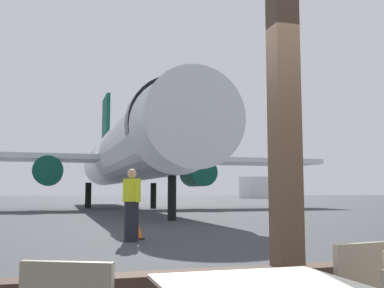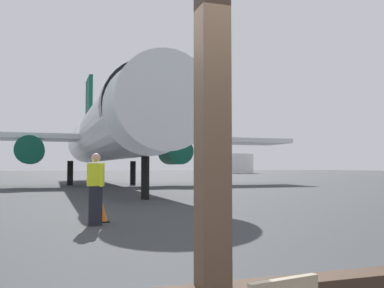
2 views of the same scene
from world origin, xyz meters
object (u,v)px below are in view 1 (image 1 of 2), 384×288
Objects in this scene: airplane at (127,154)px; traffic_cone at (136,229)px; ground_crew_worker at (131,204)px; fuel_storage_tank at (258,188)px.

traffic_cone is at bearing -97.55° from airplane.
airplane is at bearing 82.05° from ground_crew_worker.
airplane reaches higher than fuel_storage_tank.
fuel_storage_tank reaches higher than traffic_cone.
traffic_cone is 80.18m from fuel_storage_tank.
ground_crew_worker is 0.91m from traffic_cone.
airplane is at bearing 82.45° from traffic_cone.
traffic_cone is at bearing 69.19° from ground_crew_worker.
fuel_storage_tank is at bearing 56.94° from airplane.
traffic_cone is (0.23, 0.60, -0.64)m from ground_crew_worker.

